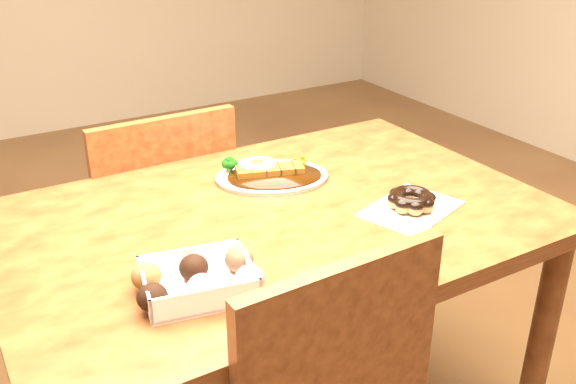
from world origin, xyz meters
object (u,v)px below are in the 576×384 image
katsu_curry_plate (270,174)px  pon_de_ring (411,200)px  table (277,252)px  chair_far (158,232)px  donut_box (198,279)px

katsu_curry_plate → pon_de_ring: katsu_curry_plate is taller
table → chair_far: chair_far is taller
table → katsu_curry_plate: bearing=65.3°
table → katsu_curry_plate: (0.08, 0.17, 0.11)m
chair_far → donut_box: chair_far is taller
donut_box → pon_de_ring: donut_box is taller
table → pon_de_ring: 0.32m
table → donut_box: bearing=-144.1°
chair_far → pon_de_ring: (0.37, -0.67, 0.29)m
katsu_curry_plate → table: bearing=-114.7°
table → pon_de_ring: pon_de_ring is taller
donut_box → pon_de_ring: 0.54m
katsu_curry_plate → pon_de_ring: 0.36m
katsu_curry_plate → donut_box: size_ratio=1.39×
chair_far → donut_box: 0.81m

